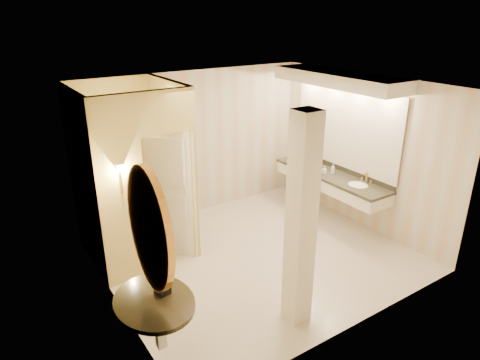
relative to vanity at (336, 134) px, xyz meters
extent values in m
plane|color=beige|center=(-1.98, -0.40, -1.63)|extent=(4.50, 4.50, 0.00)
plane|color=silver|center=(-1.98, -0.40, 1.07)|extent=(4.50, 4.50, 0.00)
cube|color=beige|center=(-1.98, 1.60, -0.28)|extent=(4.50, 0.02, 2.70)
cube|color=beige|center=(-1.98, -2.40, -0.28)|extent=(4.50, 0.02, 2.70)
cube|color=beige|center=(-4.23, -0.40, -0.28)|extent=(0.02, 4.00, 2.70)
cube|color=beige|center=(0.27, -0.40, -0.28)|extent=(0.02, 4.00, 2.70)
cube|color=#F3DD7F|center=(-2.78, 0.85, -0.28)|extent=(0.10, 1.50, 2.70)
cube|color=#F3DD7F|center=(-3.90, 0.10, -0.28)|extent=(0.65, 0.10, 2.70)
cube|color=#F3DD7F|center=(-3.18, 0.10, 0.77)|extent=(0.80, 0.10, 0.60)
cube|color=silver|center=(-3.05, 0.40, -0.58)|extent=(0.58, 0.62, 2.10)
cylinder|color=gold|center=(-3.90, 0.03, -0.08)|extent=(0.03, 0.03, 0.30)
cone|color=silver|center=(-3.90, 0.03, 0.12)|extent=(0.14, 0.14, 0.14)
cube|color=silver|center=(-0.03, 0.00, -0.90)|extent=(0.60, 2.39, 0.24)
cube|color=black|center=(-0.03, 0.00, -0.78)|extent=(0.64, 2.43, 0.05)
cube|color=black|center=(0.25, 0.00, -0.71)|extent=(0.03, 2.39, 0.10)
ellipsoid|color=white|center=(-0.03, -0.65, -0.80)|extent=(0.40, 0.44, 0.15)
cylinder|color=gold|center=(0.17, -0.65, -0.67)|extent=(0.03, 0.03, 0.22)
ellipsoid|color=white|center=(-0.03, 0.65, -0.80)|extent=(0.40, 0.44, 0.15)
cylinder|color=gold|center=(0.17, 0.65, -0.67)|extent=(0.03, 0.03, 0.22)
cube|color=white|center=(0.25, 0.00, 0.07)|extent=(0.03, 2.39, 1.40)
cube|color=silver|center=(-0.03, 0.00, 0.96)|extent=(0.75, 2.59, 0.22)
cylinder|color=black|center=(-4.21, -1.66, -0.78)|extent=(1.01, 1.01, 0.05)
cube|color=silver|center=(-4.17, -1.66, -1.08)|extent=(0.10, 0.10, 0.60)
cylinder|color=#ECAA45|center=(-4.19, -1.66, 0.07)|extent=(0.07, 1.01, 1.01)
cylinder|color=white|center=(-4.15, -1.66, 0.07)|extent=(0.02, 0.81, 0.81)
cube|color=silver|center=(-2.43, -1.88, -0.28)|extent=(0.27, 0.27, 2.70)
cube|color=black|center=(-4.09, -1.60, -0.69)|extent=(0.16, 0.16, 0.14)
imported|color=white|center=(-3.88, 1.35, -1.23)|extent=(0.54, 0.83, 0.79)
imported|color=beige|center=(-0.14, 0.07, -0.68)|extent=(0.08, 0.08, 0.14)
imported|color=silver|center=(-0.15, 0.33, -0.70)|extent=(0.11, 0.11, 0.11)
imported|color=#C6B28C|center=(-0.01, -0.01, -0.66)|extent=(0.08, 0.08, 0.19)
camera|label=1|loc=(-5.48, -5.20, 2.04)|focal=32.00mm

